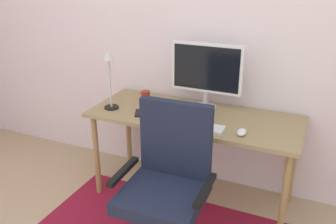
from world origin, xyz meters
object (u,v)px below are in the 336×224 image
Objects in this scene: monitor at (207,70)px; office_chair at (166,199)px; keyboard at (193,125)px; cell_phone at (140,113)px; desk at (194,124)px; coffee_cup at (146,97)px; computer_mouse at (242,132)px; desk_lamp at (109,72)px.

monitor is 1.02m from office_chair.
keyboard is 0.45m from cell_phone.
coffee_cup reaches higher than desk.
keyboard reaches higher than cell_phone.
computer_mouse is (0.37, -0.36, -0.28)m from monitor.
coffee_cup is 0.22m from cell_phone.
desk is at bearing -8.74° from coffee_cup.
desk is 3.52× the size of desk_lamp.
keyboard is at bearing -177.64° from computer_mouse.
computer_mouse is 1.07m from desk_lamp.
computer_mouse is at bearing 2.36° from keyboard.
monitor reaches higher than computer_mouse.
desk_lamp is (-0.63, -0.14, 0.36)m from desk.
desk_lamp is at bearing -167.90° from desk.
keyboard is 0.43× the size of office_chair.
computer_mouse reaches higher than cell_phone.
desk is at bearing 94.14° from office_chair.
desk_lamp reaches higher than coffee_cup.
desk is 11.17× the size of cell_phone.
computer_mouse is (0.40, -0.19, 0.09)m from desk.
monitor reaches higher than cell_phone.
monitor reaches higher than desk.
desk_lamp is at bearing -154.85° from monitor.
computer_mouse is 1.00× the size of coffee_cup.
computer_mouse is at bearing -16.81° from coffee_cup.
keyboard reaches higher than desk.
office_chair is (0.04, -0.82, -0.60)m from monitor.
monitor is 0.59m from computer_mouse.
cell_phone is at bearing -142.26° from monitor.
computer_mouse is at bearing -2.82° from desk_lamp.
coffee_cup is 0.23× the size of desk_lamp.
keyboard is 0.33m from computer_mouse.
coffee_cup is (-0.46, -0.11, -0.25)m from monitor.
monitor is 3.90× the size of cell_phone.
office_chair reaches higher than keyboard.
office_chair is at bearing -36.44° from desk_lamp.
office_chair reaches higher than coffee_cup.
monitor is 0.72m from desk_lamp.
desk is 15.04× the size of computer_mouse.
office_chair is at bearing -87.09° from monitor.
office_chair is at bearing -73.21° from cell_phone.
monitor is at bearing 91.06° from office_chair.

